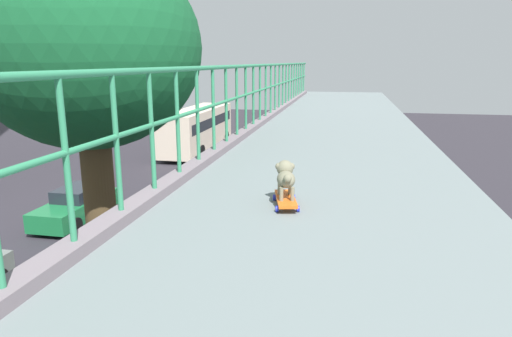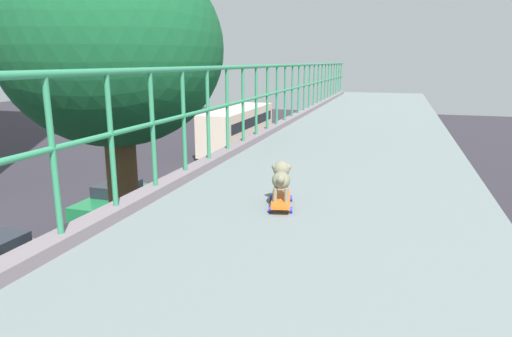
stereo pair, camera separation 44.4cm
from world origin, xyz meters
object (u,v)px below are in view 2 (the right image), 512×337
(car_silver_fifth, at_px, (165,231))
(city_bus, at_px, (238,126))
(car_white_seventh, at_px, (230,184))
(toy_skateboard, at_px, (281,200))
(small_dog, at_px, (281,176))
(car_green_sixth, at_px, (116,201))

(car_silver_fifth, distance_m, city_bus, 18.73)
(car_white_seventh, xyz_separation_m, city_bus, (-3.68, 11.58, 1.10))
(toy_skateboard, height_order, small_dog, small_dog)
(car_green_sixth, relative_size, small_dog, 10.68)
(car_white_seventh, distance_m, small_dog, 18.06)
(city_bus, distance_m, small_dog, 29.76)
(car_green_sixth, distance_m, city_bus, 15.65)
(car_white_seventh, xyz_separation_m, toy_skateboard, (6.59, -16.15, 4.61))
(toy_skateboard, distance_m, small_dog, 0.21)
(car_silver_fifth, bearing_deg, car_white_seventh, 90.67)
(car_green_sixth, height_order, city_bus, city_bus)
(city_bus, height_order, toy_skateboard, toy_skateboard)
(city_bus, xyz_separation_m, small_dog, (10.26, -27.69, 3.72))
(car_silver_fifth, height_order, toy_skateboard, toy_skateboard)
(small_dog, bearing_deg, toy_skateboard, -76.29)
(toy_skateboard, bearing_deg, car_white_seventh, 112.19)
(city_bus, bearing_deg, car_silver_fifth, -78.41)
(car_green_sixth, height_order, car_white_seventh, car_green_sixth)
(car_green_sixth, xyz_separation_m, toy_skateboard, (10.34, -12.12, 4.62))
(car_silver_fifth, xyz_separation_m, city_bus, (-3.76, 18.32, 1.04))
(car_white_seventh, distance_m, toy_skateboard, 18.04)
(car_silver_fifth, bearing_deg, city_bus, 101.59)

